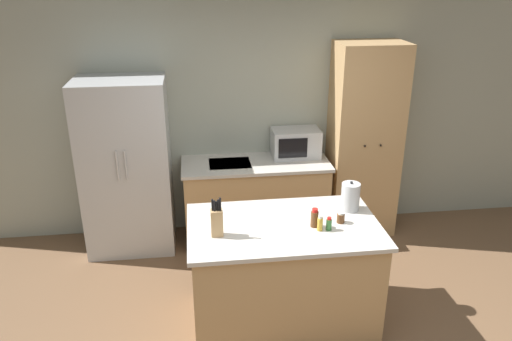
% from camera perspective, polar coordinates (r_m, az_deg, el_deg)
% --- Properties ---
extents(wall_back, '(7.20, 0.06, 2.60)m').
position_cam_1_polar(wall_back, '(5.54, 0.55, 6.13)').
color(wall_back, '#9EA393').
rests_on(wall_back, ground_plane).
extents(refrigerator, '(0.89, 0.66, 1.84)m').
position_cam_1_polar(refrigerator, '(5.34, -14.55, 0.39)').
color(refrigerator, '#B7BABC').
rests_on(refrigerator, ground_plane).
extents(back_counter, '(1.58, 0.65, 0.90)m').
position_cam_1_polar(back_counter, '(5.52, -0.06, -3.35)').
color(back_counter, tan).
rests_on(back_counter, ground_plane).
extents(pantry_cabinet, '(0.72, 0.54, 2.13)m').
position_cam_1_polar(pantry_cabinet, '(5.60, 12.25, 3.29)').
color(pantry_cabinet, tan).
rests_on(pantry_cabinet, ground_plane).
extents(kitchen_island, '(1.54, 0.94, 0.93)m').
position_cam_1_polar(kitchen_island, '(4.27, 3.06, -11.64)').
color(kitchen_island, tan).
rests_on(kitchen_island, ground_plane).
extents(microwave, '(0.52, 0.33, 0.31)m').
position_cam_1_polar(microwave, '(5.48, 4.54, 3.16)').
color(microwave, '#B2B5B7').
rests_on(microwave, back_counter).
extents(knife_block, '(0.09, 0.07, 0.32)m').
position_cam_1_polar(knife_block, '(3.82, -4.49, -5.84)').
color(knife_block, tan).
rests_on(knife_block, kitchen_island).
extents(spice_bottle_tall_dark, '(0.06, 0.06, 0.09)m').
position_cam_1_polar(spice_bottle_tall_dark, '(4.09, 9.66, -5.35)').
color(spice_bottle_tall_dark, '#563319').
rests_on(spice_bottle_tall_dark, kitchen_island).
extents(spice_bottle_short_red, '(0.04, 0.04, 0.13)m').
position_cam_1_polar(spice_bottle_short_red, '(3.94, 7.33, -6.02)').
color(spice_bottle_short_red, gold).
rests_on(spice_bottle_short_red, kitchen_island).
extents(spice_bottle_amber_oil, '(0.04, 0.04, 0.11)m').
position_cam_1_polar(spice_bottle_amber_oil, '(3.96, 8.34, -6.06)').
color(spice_bottle_amber_oil, '#337033').
rests_on(spice_bottle_amber_oil, kitchen_island).
extents(spice_bottle_green_herb, '(0.06, 0.06, 0.16)m').
position_cam_1_polar(spice_bottle_green_herb, '(3.98, 6.71, -5.44)').
color(spice_bottle_green_herb, '#563319').
rests_on(spice_bottle_green_herb, kitchen_island).
extents(kettle, '(0.16, 0.16, 0.26)m').
position_cam_1_polar(kettle, '(4.28, 10.73, -2.96)').
color(kettle, '#B2B5B7').
rests_on(kettle, kitchen_island).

